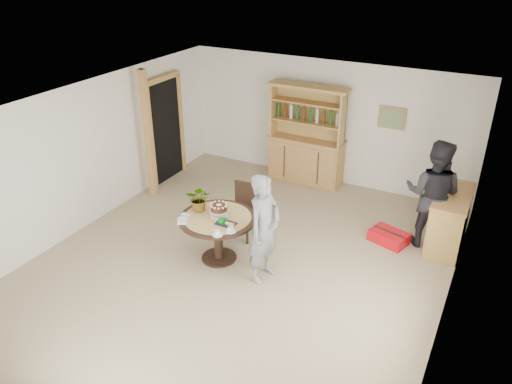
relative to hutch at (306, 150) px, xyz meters
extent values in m
plane|color=tan|center=(0.30, -3.24, -0.69)|extent=(7.00, 7.00, 0.00)
cube|color=white|center=(0.30, 0.26, 0.56)|extent=(6.00, 0.04, 2.50)
cube|color=white|center=(0.30, -6.74, 0.56)|extent=(6.00, 0.04, 2.50)
cube|color=white|center=(-2.70, -3.24, 0.56)|extent=(0.04, 7.00, 2.50)
cube|color=white|center=(3.30, -3.24, 0.56)|extent=(0.04, 7.00, 2.50)
cube|color=white|center=(0.30, -3.24, 1.81)|extent=(6.00, 7.00, 0.04)
cube|color=tan|center=(1.60, 0.23, 0.86)|extent=(0.52, 0.03, 0.42)
cube|color=#59724C|center=(1.60, 0.21, 0.86)|extent=(0.44, 0.02, 0.34)
cube|color=black|center=(-2.64, -1.24, 0.36)|extent=(0.10, 0.90, 2.10)
cube|color=tan|center=(-2.62, -1.74, 0.36)|extent=(0.12, 0.10, 2.10)
cube|color=tan|center=(-2.62, -0.74, 0.36)|extent=(0.12, 0.10, 2.10)
cube|color=tan|center=(-2.62, -1.24, 1.44)|extent=(0.12, 1.10, 0.10)
cube|color=tan|center=(-2.40, -2.04, 0.56)|extent=(0.12, 0.12, 2.50)
cube|color=tan|center=(0.00, 0.00, -0.24)|extent=(1.50, 0.50, 0.90)
cube|color=tan|center=(0.00, 0.00, 0.23)|extent=(1.56, 0.54, 0.04)
cube|color=tan|center=(0.00, 0.10, 0.78)|extent=(1.50, 0.04, 1.06)
cube|color=tan|center=(-0.73, -0.05, 0.78)|extent=(0.04, 0.34, 1.06)
cube|color=tan|center=(0.73, -0.05, 0.78)|extent=(0.04, 0.34, 1.06)
cube|color=tan|center=(0.00, -0.05, 0.61)|extent=(1.44, 0.32, 0.03)
cube|color=tan|center=(0.00, -0.05, 1.01)|extent=(1.44, 0.32, 0.03)
cube|color=tan|center=(0.00, -0.05, 1.32)|extent=(1.62, 0.40, 0.06)
cylinder|color=#194C1E|center=(-0.56, -0.05, 0.77)|extent=(0.07, 0.07, 0.28)
cylinder|color=#4C2D14|center=(-0.40, -0.05, 0.77)|extent=(0.07, 0.07, 0.28)
cylinder|color=#B2BFB2|center=(-0.24, -0.05, 0.77)|extent=(0.07, 0.07, 0.28)
cylinder|color=#194C1E|center=(-0.08, -0.05, 0.77)|extent=(0.07, 0.07, 0.28)
cylinder|color=#4C2D14|center=(0.08, -0.05, 0.77)|extent=(0.07, 0.07, 0.28)
cylinder|color=#B2BFB2|center=(0.24, -0.05, 0.77)|extent=(0.07, 0.07, 0.28)
cylinder|color=#194C1E|center=(0.40, -0.05, 0.77)|extent=(0.07, 0.07, 0.28)
cylinder|color=#4C2D14|center=(0.56, -0.05, 0.77)|extent=(0.07, 0.07, 0.28)
cube|color=tan|center=(3.04, -1.24, -0.24)|extent=(0.50, 1.20, 0.90)
cube|color=tan|center=(3.04, -1.24, 0.23)|extent=(0.54, 1.26, 0.04)
cylinder|color=black|center=(-0.08, -3.34, 0.04)|extent=(1.20, 1.20, 0.04)
cylinder|color=black|center=(-0.08, -3.34, -0.33)|extent=(0.14, 0.14, 0.70)
cylinder|color=black|center=(-0.08, -3.34, -0.67)|extent=(0.56, 0.56, 0.03)
cylinder|color=tan|center=(-0.08, -3.34, 0.07)|extent=(1.04, 1.04, 0.01)
cube|color=black|center=(-0.08, -2.59, -0.24)|extent=(0.45, 0.45, 0.04)
cube|color=black|center=(-0.09, -2.40, 0.01)|extent=(0.42, 0.06, 0.46)
cube|color=black|center=(-0.09, -2.40, 0.23)|extent=(0.42, 0.07, 0.05)
cube|color=black|center=(-0.24, -2.78, -0.47)|extent=(0.03, 0.04, 0.44)
cube|color=black|center=(0.12, -2.75, -0.47)|extent=(0.03, 0.03, 0.44)
cube|color=black|center=(-0.27, -2.42, -0.47)|extent=(0.03, 0.03, 0.44)
cube|color=black|center=(0.09, -2.39, -0.47)|extent=(0.03, 0.03, 0.44)
cylinder|color=white|center=(-0.08, -3.29, 0.08)|extent=(0.28, 0.28, 0.01)
cylinder|color=white|center=(-0.08, -3.29, 0.12)|extent=(0.05, 0.05, 0.08)
cylinder|color=white|center=(-0.08, -3.29, 0.16)|extent=(0.30, 0.30, 0.01)
cylinder|color=#482114|center=(-0.08, -3.29, 0.21)|extent=(0.26, 0.26, 0.09)
cylinder|color=white|center=(-0.08, -3.29, 0.26)|extent=(0.08, 0.08, 0.01)
sphere|color=white|center=(0.04, -3.29, 0.26)|extent=(0.04, 0.04, 0.04)
sphere|color=white|center=(0.03, -3.23, 0.26)|extent=(0.04, 0.04, 0.04)
sphere|color=white|center=(-0.02, -3.18, 0.26)|extent=(0.04, 0.04, 0.04)
sphere|color=white|center=(-0.08, -3.17, 0.26)|extent=(0.04, 0.04, 0.04)
sphere|color=white|center=(-0.14, -3.18, 0.26)|extent=(0.04, 0.04, 0.04)
sphere|color=white|center=(-0.18, -3.23, 0.26)|extent=(0.04, 0.04, 0.04)
sphere|color=white|center=(-0.20, -3.29, 0.26)|extent=(0.04, 0.04, 0.04)
sphere|color=white|center=(-0.18, -3.35, 0.26)|extent=(0.04, 0.04, 0.04)
sphere|color=white|center=(-0.14, -3.39, 0.26)|extent=(0.04, 0.04, 0.04)
sphere|color=white|center=(-0.08, -3.41, 0.26)|extent=(0.04, 0.04, 0.04)
sphere|color=white|center=(-0.02, -3.39, 0.26)|extent=(0.04, 0.04, 0.04)
sphere|color=white|center=(0.03, -3.35, 0.26)|extent=(0.04, 0.04, 0.04)
imported|color=#3F7233|center=(-0.43, -3.29, 0.28)|extent=(0.47, 0.44, 0.42)
cube|color=black|center=(0.14, -3.46, 0.08)|extent=(0.30, 0.20, 0.01)
cube|color=#0D7722|center=(0.08, -3.46, 0.11)|extent=(0.10, 0.10, 0.06)
cube|color=#0D7722|center=(0.08, -3.46, 0.15)|extent=(0.11, 0.02, 0.01)
cylinder|color=white|center=(0.32, -3.62, 0.08)|extent=(0.15, 0.15, 0.01)
imported|color=white|center=(0.32, -3.62, 0.12)|extent=(0.10, 0.10, 0.08)
cylinder|color=white|center=(0.20, -3.79, 0.08)|extent=(0.15, 0.15, 0.01)
imported|color=white|center=(0.20, -3.79, 0.12)|extent=(0.08, 0.08, 0.07)
cube|color=white|center=(-0.53, -3.54, 0.09)|extent=(0.14, 0.08, 0.03)
cube|color=white|center=(-0.50, -3.66, 0.09)|extent=(0.16, 0.11, 0.03)
cube|color=white|center=(-0.44, -3.76, 0.09)|extent=(0.16, 0.14, 0.03)
imported|color=slate|center=(0.77, -3.44, 0.15)|extent=(0.49, 0.67, 1.68)
imported|color=black|center=(2.73, -1.34, 0.23)|extent=(0.94, 0.75, 1.84)
cube|color=red|center=(2.19, -1.59, -0.59)|extent=(0.69, 0.56, 0.20)
cube|color=black|center=(2.19, -1.59, -0.48)|extent=(0.55, 0.20, 0.01)
camera|label=1|loc=(3.54, -8.91, 3.86)|focal=35.00mm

